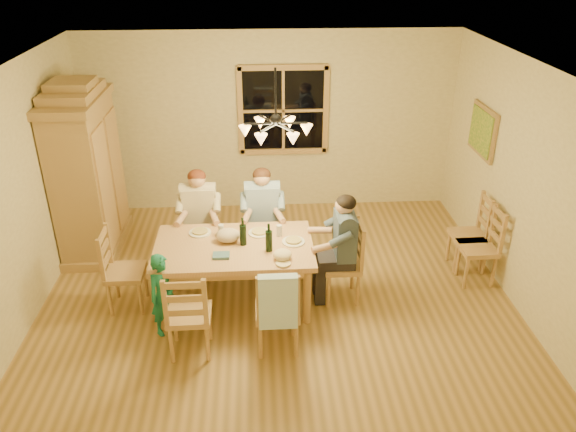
{
  "coord_description": "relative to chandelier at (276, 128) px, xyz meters",
  "views": [
    {
      "loc": [
        -0.2,
        -5.59,
        3.89
      ],
      "look_at": [
        0.13,
        0.1,
        1.0
      ],
      "focal_mm": 35.0,
      "sensor_mm": 36.0,
      "label": 1
    }
  ],
  "objects": [
    {
      "name": "chair_near_left",
      "position": [
        -0.93,
        -0.95,
        -1.77
      ],
      "size": [
        0.44,
        0.42,
        0.99
      ],
      "rotation": [
        0.0,
        0.0,
        0.01
      ],
      "color": "tan",
      "rests_on": "floor"
    },
    {
      "name": "towel",
      "position": [
        -0.04,
        -1.13,
        -1.38
      ],
      "size": [
        0.38,
        0.1,
        0.58
      ],
      "primitive_type": "cube",
      "rotation": [
        0.0,
        0.0,
        0.01
      ],
      "color": "#B5D7F5",
      "rests_on": "chair_near_right"
    },
    {
      "name": "chair_far_left",
      "position": [
        -0.94,
        0.73,
        -1.77
      ],
      "size": [
        0.44,
        0.42,
        0.99
      ],
      "rotation": [
        0.0,
        0.0,
        3.15
      ],
      "color": "tan",
      "rests_on": "floor"
    },
    {
      "name": "chandelier",
      "position": [
        0.0,
        0.0,
        0.0
      ],
      "size": [
        0.77,
        0.68,
        0.71
      ],
      "color": "black",
      "rests_on": "ceiling"
    },
    {
      "name": "napkin",
      "position": [
        -0.62,
        -0.35,
        -1.3
      ],
      "size": [
        0.18,
        0.14,
        0.03
      ],
      "primitive_type": "cube",
      "rotation": [
        0.0,
        0.0,
        0.01
      ],
      "color": "#476C83",
      "rests_on": "dining_table"
    },
    {
      "name": "window",
      "position": [
        0.2,
        2.47,
        -0.53
      ],
      "size": [
        1.3,
        0.06,
        1.3
      ],
      "color": "black",
      "rests_on": "wall_back"
    },
    {
      "name": "cap",
      "position": [
        0.04,
        -0.44,
        -1.26
      ],
      "size": [
        0.2,
        0.2,
        0.11
      ],
      "primitive_type": "ellipsoid",
      "color": "beige",
      "rests_on": "dining_table"
    },
    {
      "name": "plate_woman",
      "position": [
        -0.89,
        0.19,
        -1.31
      ],
      "size": [
        0.26,
        0.26,
        0.02
      ],
      "primitive_type": "cylinder",
      "color": "white",
      "rests_on": "dining_table"
    },
    {
      "name": "chair_spare_front",
      "position": [
        2.45,
        0.19,
        -1.77
      ],
      "size": [
        0.43,
        0.45,
        0.99
      ],
      "rotation": [
        0.0,
        0.0,
        1.59
      ],
      "color": "tan",
      "rests_on": "floor"
    },
    {
      "name": "chair_end_left",
      "position": [
        -1.72,
        -0.12,
        -1.77
      ],
      "size": [
        0.42,
        0.44,
        0.99
      ],
      "rotation": [
        0.0,
        0.0,
        -1.56
      ],
      "color": "tan",
      "rests_on": "floor"
    },
    {
      "name": "wall_left",
      "position": [
        -2.75,
        0.0,
        -0.73
      ],
      "size": [
        0.02,
        5.0,
        2.7
      ],
      "primitive_type": "cube",
      "color": "beige",
      "rests_on": "floor"
    },
    {
      "name": "wine_glass_a",
      "position": [
        -0.64,
        0.13,
        -1.25
      ],
      "size": [
        0.06,
        0.06,
        0.14
      ],
      "primitive_type": "cylinder",
      "color": "silver",
      "rests_on": "dining_table"
    },
    {
      "name": "adult_woman",
      "position": [
        -0.94,
        0.73,
        -1.24
      ],
      "size": [
        0.4,
        0.42,
        0.87
      ],
      "rotation": [
        0.0,
        0.0,
        3.15
      ],
      "color": "beige",
      "rests_on": "floor"
    },
    {
      "name": "wall_right",
      "position": [
        2.75,
        0.0,
        -0.73
      ],
      "size": [
        0.02,
        5.0,
        2.7
      ],
      "primitive_type": "cube",
      "color": "beige",
      "rests_on": "floor"
    },
    {
      "name": "chair_far_right",
      "position": [
        -0.15,
        0.73,
        -1.77
      ],
      "size": [
        0.44,
        0.42,
        0.99
      ],
      "rotation": [
        0.0,
        0.0,
        3.15
      ],
      "color": "tan",
      "rests_on": "floor"
    },
    {
      "name": "wall_back",
      "position": [
        0.0,
        2.5,
        -0.73
      ],
      "size": [
        5.5,
        0.02,
        2.7
      ],
      "primitive_type": "cube",
      "color": "beige",
      "rests_on": "floor"
    },
    {
      "name": "adult_plaid_man",
      "position": [
        -0.15,
        0.73,
        -1.24
      ],
      "size": [
        0.4,
        0.42,
        0.87
      ],
      "rotation": [
        0.0,
        0.0,
        3.15
      ],
      "color": "#345D90",
      "rests_on": "floor"
    },
    {
      "name": "adult_slate_man",
      "position": [
        0.74,
        -0.1,
        -1.24
      ],
      "size": [
        0.42,
        0.4,
        0.87
      ],
      "rotation": [
        0.0,
        0.0,
        1.58
      ],
      "color": "#3F4F65",
      "rests_on": "floor"
    },
    {
      "name": "armoire",
      "position": [
        -2.42,
        1.32,
        -1.02
      ],
      "size": [
        0.66,
        1.4,
        2.3
      ],
      "color": "#9A7242",
      "rests_on": "floor"
    },
    {
      "name": "chair_end_right",
      "position": [
        0.74,
        -0.1,
        -1.77
      ],
      "size": [
        0.42,
        0.44,
        0.99
      ],
      "rotation": [
        0.0,
        0.0,
        1.58
      ],
      "color": "tan",
      "rests_on": "floor"
    },
    {
      "name": "ceiling",
      "position": [
        0.0,
        0.0,
        0.62
      ],
      "size": [
        5.5,
        5.0,
        0.02
      ],
      "primitive_type": "cube",
      "color": "white",
      "rests_on": "wall_back"
    },
    {
      "name": "wine_bottle_b",
      "position": [
        -0.1,
        -0.25,
        -1.15
      ],
      "size": [
        0.08,
        0.08,
        0.33
      ],
      "primitive_type": "cylinder",
      "color": "black",
      "rests_on": "dining_table"
    },
    {
      "name": "chair_near_right",
      "position": [
        -0.04,
        -0.94,
        -1.77
      ],
      "size": [
        0.44,
        0.42,
        0.99
      ],
      "rotation": [
        0.0,
        0.0,
        0.01
      ],
      "color": "tan",
      "rests_on": "floor"
    },
    {
      "name": "wine_bottle_a",
      "position": [
        -0.38,
        -0.09,
        -1.15
      ],
      "size": [
        0.08,
        0.08,
        0.33
      ],
      "primitive_type": "cylinder",
      "color": "black",
      "rests_on": "dining_table"
    },
    {
      "name": "dining_table",
      "position": [
        -0.49,
        -0.11,
        -1.42
      ],
      "size": [
        1.79,
        1.1,
        0.76
      ],
      "rotation": [
        0.0,
        0.0,
        0.01
      ],
      "color": "tan",
      "rests_on": "floor"
    },
    {
      "name": "plate_slate",
      "position": [
        0.18,
        -0.08,
        -1.31
      ],
      "size": [
        0.26,
        0.26,
        0.02
      ],
      "primitive_type": "cylinder",
      "color": "white",
      "rests_on": "dining_table"
    },
    {
      "name": "painting",
      "position": [
        2.71,
        1.2,
        -0.48
      ],
      "size": [
        0.06,
        0.78,
        0.64
      ],
      "color": "#9A7242",
      "rests_on": "wall_right"
    },
    {
      "name": "child",
      "position": [
        -1.22,
        -0.61,
        -1.6
      ],
      "size": [
        0.41,
        0.4,
        0.95
      ],
      "primitive_type": "imported",
      "rotation": [
        0.0,
        0.0,
        0.73
      ],
      "color": "#1B7D63",
      "rests_on": "floor"
    },
    {
      "name": "wine_glass_b",
      "position": [
        0.03,
        0.08,
        -1.25
      ],
      "size": [
        0.06,
        0.06,
        0.14
      ],
      "primitive_type": "cylinder",
      "color": "silver",
      "rests_on": "dining_table"
    },
    {
      "name": "plate_plaid",
      "position": [
        -0.2,
        0.15,
        -1.31
      ],
      "size": [
        0.26,
        0.26,
        0.02
      ],
      "primitive_type": "cylinder",
      "color": "white",
      "rests_on": "dining_table"
    },
    {
      "name": "cloth_bundle",
      "position": [
        -0.55,
        -0.02,
        -1.24
      ],
      "size": [
        0.28,
        0.22,
        0.15
      ],
      "primitive_type": "ellipsoid",
      "color": "tan",
      "rests_on": "dining_table"
    },
    {
      "name": "floor",
      "position": [
        0.0,
        0.0,
        -2.08
      ],
      "size": [
        5.5,
        5.5,
        0.0
      ],
      "primitive_type": "plane",
      "color": "olive",
      "rests_on": "ground"
    },
    {
      "name": "chair_spare_back",
      "position": [
        2.45,
        0.48,
        -1.77
      ],
      "size": [
        0.43,
        0.45,
        0.99
      ],
      "rotation": [
        0.0,
        0.0,
        1.6
      ],
      "color": "tan",
      "rests_on": "floor"
    }
  ]
}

